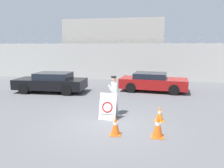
{
  "coord_description": "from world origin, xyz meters",
  "views": [
    {
      "loc": [
        1.62,
        -7.84,
        2.97
      ],
      "look_at": [
        -0.15,
        1.63,
        1.27
      ],
      "focal_mm": 35.0,
      "sensor_mm": 36.0,
      "label": 1
    }
  ],
  "objects_px": {
    "traffic_cone_near": "(116,125)",
    "traffic_cone_mid": "(160,113)",
    "traffic_cone_far": "(158,126)",
    "parked_car_rear_sedan": "(153,82)",
    "parked_car_front_coupe": "(51,82)",
    "security_guard": "(114,94)",
    "barricade_sign": "(108,106)"
  },
  "relations": [
    {
      "from": "traffic_cone_near",
      "to": "traffic_cone_mid",
      "type": "relative_size",
      "value": 1.1
    },
    {
      "from": "traffic_cone_mid",
      "to": "traffic_cone_far",
      "type": "distance_m",
      "value": 1.59
    },
    {
      "from": "traffic_cone_near",
      "to": "parked_car_rear_sedan",
      "type": "height_order",
      "value": "parked_car_rear_sedan"
    },
    {
      "from": "traffic_cone_far",
      "to": "parked_car_front_coupe",
      "type": "xyz_separation_m",
      "value": [
        -6.62,
        5.96,
        0.25
      ]
    },
    {
      "from": "traffic_cone_near",
      "to": "traffic_cone_far",
      "type": "bearing_deg",
      "value": 3.21
    },
    {
      "from": "traffic_cone_far",
      "to": "parked_car_front_coupe",
      "type": "height_order",
      "value": "parked_car_front_coupe"
    },
    {
      "from": "traffic_cone_far",
      "to": "parked_car_rear_sedan",
      "type": "height_order",
      "value": "parked_car_rear_sedan"
    },
    {
      "from": "traffic_cone_far",
      "to": "parked_car_front_coupe",
      "type": "relative_size",
      "value": 0.18
    },
    {
      "from": "security_guard",
      "to": "traffic_cone_mid",
      "type": "height_order",
      "value": "security_guard"
    },
    {
      "from": "traffic_cone_far",
      "to": "parked_car_rear_sedan",
      "type": "relative_size",
      "value": 0.18
    },
    {
      "from": "barricade_sign",
      "to": "parked_car_rear_sedan",
      "type": "distance_m",
      "value": 6.17
    },
    {
      "from": "traffic_cone_mid",
      "to": "parked_car_front_coupe",
      "type": "height_order",
      "value": "parked_car_front_coupe"
    },
    {
      "from": "security_guard",
      "to": "parked_car_rear_sedan",
      "type": "relative_size",
      "value": 0.38
    },
    {
      "from": "barricade_sign",
      "to": "parked_car_rear_sedan",
      "type": "height_order",
      "value": "parked_car_rear_sedan"
    },
    {
      "from": "traffic_cone_far",
      "to": "security_guard",
      "type": "bearing_deg",
      "value": 131.81
    },
    {
      "from": "parked_car_rear_sedan",
      "to": "parked_car_front_coupe",
      "type": "bearing_deg",
      "value": -161.46
    },
    {
      "from": "traffic_cone_near",
      "to": "traffic_cone_mid",
      "type": "bearing_deg",
      "value": 47.97
    },
    {
      "from": "barricade_sign",
      "to": "traffic_cone_mid",
      "type": "xyz_separation_m",
      "value": [
        2.07,
        0.04,
        -0.21
      ]
    },
    {
      "from": "security_guard",
      "to": "traffic_cone_far",
      "type": "xyz_separation_m",
      "value": [
        1.84,
        -2.05,
        -0.54
      ]
    },
    {
      "from": "security_guard",
      "to": "parked_car_front_coupe",
      "type": "distance_m",
      "value": 6.18
    },
    {
      "from": "security_guard",
      "to": "parked_car_front_coupe",
      "type": "relative_size",
      "value": 0.37
    },
    {
      "from": "traffic_cone_far",
      "to": "parked_car_front_coupe",
      "type": "bearing_deg",
      "value": 138.04
    },
    {
      "from": "barricade_sign",
      "to": "traffic_cone_near",
      "type": "height_order",
      "value": "barricade_sign"
    },
    {
      "from": "traffic_cone_near",
      "to": "parked_car_rear_sedan",
      "type": "distance_m",
      "value": 7.63
    },
    {
      "from": "security_guard",
      "to": "parked_car_rear_sedan",
      "type": "distance_m",
      "value": 5.65
    },
    {
      "from": "traffic_cone_mid",
      "to": "parked_car_rear_sedan",
      "type": "relative_size",
      "value": 0.14
    },
    {
      "from": "barricade_sign",
      "to": "parked_car_front_coupe",
      "type": "height_order",
      "value": "parked_car_front_coupe"
    },
    {
      "from": "traffic_cone_near",
      "to": "parked_car_front_coupe",
      "type": "distance_m",
      "value": 7.99
    },
    {
      "from": "security_guard",
      "to": "traffic_cone_far",
      "type": "relative_size",
      "value": 2.12
    },
    {
      "from": "security_guard",
      "to": "traffic_cone_near",
      "type": "distance_m",
      "value": 2.26
    },
    {
      "from": "security_guard",
      "to": "barricade_sign",
      "type": "bearing_deg",
      "value": -27.03
    },
    {
      "from": "traffic_cone_mid",
      "to": "parked_car_front_coupe",
      "type": "distance_m",
      "value": 8.03
    }
  ]
}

